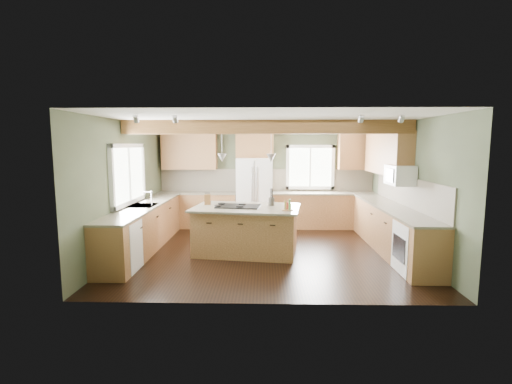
{
  "coord_description": "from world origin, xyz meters",
  "views": [
    {
      "loc": [
        -0.04,
        -7.27,
        2.13
      ],
      "look_at": [
        -0.22,
        0.3,
        1.17
      ],
      "focal_mm": 26.0,
      "sensor_mm": 36.0,
      "label": 1
    }
  ],
  "objects": [
    {
      "name": "cooktop",
      "position": [
        -0.56,
        -0.06,
        0.93
      ],
      "size": [
        0.9,
        0.66,
        0.02
      ],
      "primitive_type": "cube",
      "rotation": [
        0.0,
        0.0,
        -0.13
      ],
      "color": "black",
      "rests_on": "island_top"
    },
    {
      "name": "window_back",
      "position": [
        1.15,
        2.48,
        1.55
      ],
      "size": [
        1.1,
        0.04,
        1.0
      ],
      "primitive_type": "cube",
      "color": "white",
      "rests_on": "wall_back"
    },
    {
      "name": "island",
      "position": [
        -0.4,
        -0.08,
        0.44
      ],
      "size": [
        2.07,
        1.43,
        0.88
      ],
      "primitive_type": "cube",
      "rotation": [
        0.0,
        0.0,
        -0.13
      ],
      "color": "brown",
      "rests_on": "floor"
    },
    {
      "name": "soffit_trim",
      "position": [
        0.0,
        2.4,
        2.54
      ],
      "size": [
        5.55,
        0.2,
        0.1
      ],
      "primitive_type": "cube",
      "color": "#543618",
      "rests_on": "ceiling"
    },
    {
      "name": "wall_back",
      "position": [
        0.0,
        2.5,
        1.3
      ],
      "size": [
        5.6,
        0.0,
        5.6
      ],
      "primitive_type": "plane",
      "rotation": [
        1.57,
        0.0,
        0.0
      ],
      "color": "#404732",
      "rests_on": "ground"
    },
    {
      "name": "floor",
      "position": [
        0.0,
        0.0,
        0.0
      ],
      "size": [
        5.6,
        5.6,
        0.0
      ],
      "primitive_type": "plane",
      "color": "black",
      "rests_on": "ground"
    },
    {
      "name": "sink",
      "position": [
        -2.5,
        0.05,
        0.91
      ],
      "size": [
        0.5,
        0.65,
        0.03
      ],
      "primitive_type": "cube",
      "color": "#262628",
      "rests_on": "counter_left"
    },
    {
      "name": "oven",
      "position": [
        2.49,
        -1.25,
        0.43
      ],
      "size": [
        0.6,
        0.72,
        0.84
      ],
      "primitive_type": "cube",
      "color": "white",
      "rests_on": "floor"
    },
    {
      "name": "base_cab_back_right",
      "position": [
        1.49,
        2.2,
        0.44
      ],
      "size": [
        2.62,
        0.6,
        0.88
      ],
      "primitive_type": "cube",
      "color": "brown",
      "rests_on": "floor"
    },
    {
      "name": "knife_block",
      "position": [
        -1.21,
        0.17,
        1.03
      ],
      "size": [
        0.14,
        0.11,
        0.21
      ],
      "primitive_type": "cube",
      "rotation": [
        0.0,
        0.0,
        0.1
      ],
      "color": "brown",
      "rests_on": "island_top"
    },
    {
      "name": "backsplash_right",
      "position": [
        2.78,
        0.05,
        1.21
      ],
      "size": [
        0.03,
        3.7,
        0.58
      ],
      "primitive_type": "cube",
      "color": "brown",
      "rests_on": "wall_right"
    },
    {
      "name": "dishwasher",
      "position": [
        -2.49,
        -1.25,
        0.43
      ],
      "size": [
        0.6,
        0.6,
        0.84
      ],
      "primitive_type": "cube",
      "color": "white",
      "rests_on": "floor"
    },
    {
      "name": "pendant_right",
      "position": [
        0.08,
        -0.14,
        1.88
      ],
      "size": [
        0.18,
        0.18,
        0.16
      ],
      "primitive_type": "cone",
      "rotation": [
        3.14,
        0.0,
        0.0
      ],
      "color": "#B2B2B7",
      "rests_on": "ceiling"
    },
    {
      "name": "upper_cab_right",
      "position": [
        2.62,
        0.9,
        1.95
      ],
      "size": [
        0.35,
        2.2,
        0.9
      ],
      "primitive_type": "cube",
      "color": "brown",
      "rests_on": "wall_right"
    },
    {
      "name": "pendant_left",
      "position": [
        -0.88,
        -0.02,
        1.88
      ],
      "size": [
        0.18,
        0.18,
        0.16
      ],
      "primitive_type": "cone",
      "rotation": [
        3.14,
        0.0,
        0.0
      ],
      "color": "#B2B2B7",
      "rests_on": "ceiling"
    },
    {
      "name": "wall_right",
      "position": [
        2.8,
        0.0,
        1.3
      ],
      "size": [
        0.0,
        5.0,
        5.0
      ],
      "primitive_type": "plane",
      "rotation": [
        1.57,
        0.0,
        -1.57
      ],
      "color": "#404732",
      "rests_on": "ground"
    },
    {
      "name": "base_cab_right",
      "position": [
        2.5,
        0.05,
        0.44
      ],
      "size": [
        0.6,
        3.7,
        0.88
      ],
      "primitive_type": "cube",
      "color": "brown",
      "rests_on": "floor"
    },
    {
      "name": "base_cab_left",
      "position": [
        -2.5,
        0.05,
        0.44
      ],
      "size": [
        0.6,
        3.7,
        0.88
      ],
      "primitive_type": "cube",
      "color": "brown",
      "rests_on": "floor"
    },
    {
      "name": "backsplash_back",
      "position": [
        0.0,
        2.48,
        1.21
      ],
      "size": [
        5.58,
        0.03,
        0.58
      ],
      "primitive_type": "cube",
      "color": "brown",
      "rests_on": "wall_back"
    },
    {
      "name": "ceiling",
      "position": [
        0.0,
        0.0,
        2.6
      ],
      "size": [
        5.6,
        5.6,
        0.0
      ],
      "primitive_type": "plane",
      "rotation": [
        3.14,
        0.0,
        0.0
      ],
      "color": "silver",
      "rests_on": "wall_back"
    },
    {
      "name": "bottle_tray",
      "position": [
        0.39,
        -0.45,
        1.02
      ],
      "size": [
        0.25,
        0.25,
        0.2
      ],
      "primitive_type": null,
      "rotation": [
        0.0,
        0.0,
        0.16
      ],
      "color": "brown",
      "rests_on": "island_top"
    },
    {
      "name": "base_cab_back_left",
      "position": [
        -1.79,
        2.2,
        0.44
      ],
      "size": [
        2.02,
        0.6,
        0.88
      ],
      "primitive_type": "cube",
      "color": "brown",
      "rests_on": "floor"
    },
    {
      "name": "microwave",
      "position": [
        2.58,
        -0.05,
        1.55
      ],
      "size": [
        0.4,
        0.7,
        0.38
      ],
      "primitive_type": "cube",
      "color": "white",
      "rests_on": "wall_right"
    },
    {
      "name": "utensil_crock",
      "position": [
        0.1,
        0.1,
        1.0
      ],
      "size": [
        0.12,
        0.12,
        0.16
      ],
      "primitive_type": "cylinder",
      "rotation": [
        0.0,
        0.0,
        -0.07
      ],
      "color": "#3C3330",
      "rests_on": "island_top"
    },
    {
      "name": "ceiling_beam",
      "position": [
        0.0,
        -0.08,
        2.47
      ],
      "size": [
        5.55,
        0.26,
        0.26
      ],
      "primitive_type": "cube",
      "color": "#543618",
      "rests_on": "ceiling"
    },
    {
      "name": "island_top",
      "position": [
        -0.4,
        -0.08,
        0.9
      ],
      "size": [
        2.22,
        1.57,
        0.04
      ],
      "primitive_type": "cube",
      "rotation": [
        0.0,
        0.0,
        -0.13
      ],
      "color": "#473F34",
      "rests_on": "island"
    },
    {
      "name": "upper_cab_back_corner",
      "position": [
        2.3,
        2.33,
        1.95
      ],
      "size": [
        0.9,
        0.35,
        0.9
      ],
      "primitive_type": "cube",
      "color": "brown",
      "rests_on": "wall_back"
    },
    {
      "name": "counter_back_left",
      "position": [
        -1.79,
        2.2,
        0.9
      ],
      "size": [
        2.06,
        0.64,
        0.04
      ],
      "primitive_type": "cube",
      "color": "#473F34",
      "rests_on": "base_cab_back_left"
    },
    {
      "name": "wall_left",
      "position": [
        -2.8,
        0.0,
        1.3
      ],
      "size": [
        0.0,
        5.0,
        5.0
      ],
      "primitive_type": "plane",
      "rotation": [
        1.57,
        0.0,
        1.57
      ],
      "color": "#404732",
      "rests_on": "ground"
    },
    {
      "name": "faucet",
      "position": [
        -2.32,
        0.05,
        1.05
      ],
      "size": [
        0.02,
        0.02,
        0.28
      ],
      "primitive_type": "cylinder",
      "color": "#B2B2B7",
      "rests_on": "sink"
    },
    {
      "name": "counter_back_right",
      "position": [
        1.49,
        2.2,
        0.9
      ],
      "size": [
        2.66,
        0.64,
        0.04
      ],
      "primitive_type": "cube",
      "color": "#473F34",
      "rests_on": "base_cab_back_right"
    },
    {
      "name": "refrigerator",
      "position": [
        -0.3,
        2.12,
        0.9
      ],
      "size": [
        0.9,
        0.74,
        1.8
      ],
      "primitive_type": "cube",
      "color": "white",
      "rests_on": "floor"
    },
    {
      "name": "upper_cab_back_left",
      "position": [
        -1.99,
        2.33,
        1.95
      ],
      "size": [
        1.4,
        0.35,
        0.9
      ],
      "primitive_type": "cube",
      "color": "brown",
      "rests_on": "wall_back"
    },
    {
      "name": "window_left",
      "position": [
        -2.78,
        0.05,
        1.55
      ],
      "size": [
        0.04,
        1.6,
        1.05
      ],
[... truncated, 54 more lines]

